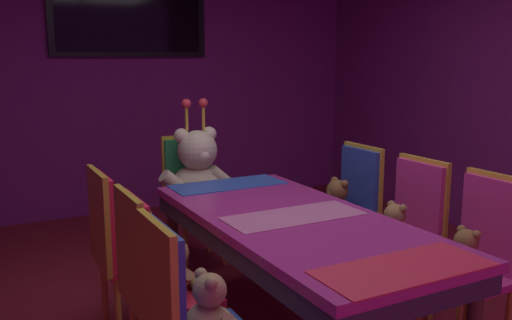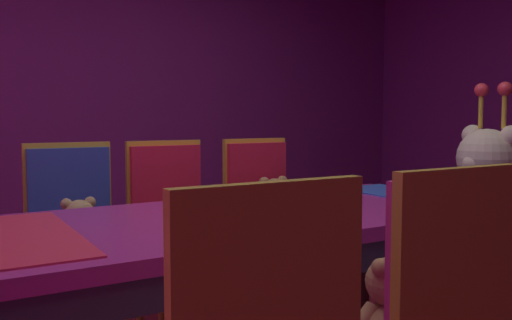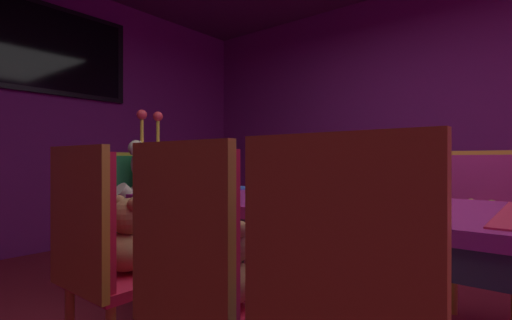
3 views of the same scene
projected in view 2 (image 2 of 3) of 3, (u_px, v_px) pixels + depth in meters
name	position (u px, v px, depth m)	size (l,w,h in m)	color
wall_left	(87.00, 81.00, 4.23)	(0.12, 6.40, 2.80)	#721E72
banquet_table	(258.00, 235.00, 2.07)	(0.90, 2.02, 0.75)	#B22D8C
chair_left_0	(73.00, 225.00, 2.55)	(0.42, 0.41, 0.98)	#2D47B2
teddy_left_0	(80.00, 234.00, 2.42)	(0.23, 0.30, 0.28)	tan
chair_left_1	(170.00, 216.00, 2.77)	(0.42, 0.41, 0.98)	red
teddy_left_1	(181.00, 224.00, 2.65)	(0.23, 0.30, 0.28)	#9E7247
chair_left_2	(262.00, 206.00, 3.08)	(0.42, 0.41, 0.98)	red
teddy_left_2	(276.00, 210.00, 2.96)	(0.26, 0.34, 0.32)	#9E7247
chair_right_1	(430.00, 319.00, 1.35)	(0.42, 0.41, 0.98)	#CC338C
teddy_right_1	(388.00, 310.00, 1.47)	(0.22, 0.29, 0.27)	#9E7247
teddy_right_2	(512.00, 273.00, 1.77)	(0.25, 0.33, 0.31)	brown
throne_chair	(503.00, 213.00, 2.87)	(0.41, 0.42, 0.98)	#268C4C
king_teddy_bear	(484.00, 191.00, 2.78)	(0.64, 0.50, 0.83)	beige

